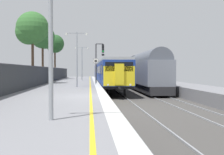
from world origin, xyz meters
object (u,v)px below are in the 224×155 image
object	(u,v)px
platform_lamp_mid	(77,54)
commuter_train_at_platform	(106,72)
signal_gantry	(98,58)
platform_lamp_far	(82,60)
speed_limit_sign	(96,68)
background_tree_left	(43,38)
background_tree_centre	(55,44)
freight_train_adjacent_track	(138,70)
background_tree_right	(31,29)
platform_lamp_near	(51,19)

from	to	relation	value
platform_lamp_mid	commuter_train_at_platform	bearing A→B (deg)	78.92
signal_gantry	platform_lamp_far	distance (m)	9.48
speed_limit_sign	platform_lamp_mid	bearing A→B (deg)	-110.91
background_tree_left	background_tree_centre	distance (m)	4.95
freight_train_adjacent_track	background_tree_left	size ratio (longest dim) A/B	3.05
platform_lamp_mid	speed_limit_sign	bearing A→B (deg)	69.09
platform_lamp_mid	background_tree_left	world-z (taller)	background_tree_left
commuter_train_at_platform	freight_train_adjacent_track	xyz separation A→B (m)	(4.00, -6.10, 0.24)
background_tree_left	background_tree_right	bearing A→B (deg)	-86.51
speed_limit_sign	platform_lamp_far	size ratio (longest dim) A/B	0.55
signal_gantry	background_tree_centre	bearing A→B (deg)	111.80
commuter_train_at_platform	signal_gantry	xyz separation A→B (m)	(-1.46, -9.81, 1.71)
freight_train_adjacent_track	platform_lamp_near	world-z (taller)	platform_lamp_near
freight_train_adjacent_track	signal_gantry	bearing A→B (deg)	-145.81
platform_lamp_near	background_tree_right	distance (m)	26.20
commuter_train_at_platform	platform_lamp_near	xyz separation A→B (m)	(-3.66, -36.84, 1.76)
platform_lamp_mid	background_tree_right	size ratio (longest dim) A/B	0.61
commuter_train_at_platform	background_tree_left	xyz separation A→B (m)	(-10.01, 3.51, 5.58)
signal_gantry	platform_lamp_mid	distance (m)	9.17
platform_lamp_near	background_tree_centre	world-z (taller)	background_tree_centre
background_tree_centre	platform_lamp_mid	bearing A→B (deg)	-79.45
commuter_train_at_platform	platform_lamp_mid	bearing A→B (deg)	-101.08
commuter_train_at_platform	background_tree_left	bearing A→B (deg)	160.67
speed_limit_sign	background_tree_centre	world-z (taller)	background_tree_centre
freight_train_adjacent_track	background_tree_centre	size ratio (longest dim) A/B	3.46
speed_limit_sign	background_tree_left	distance (m)	19.94
platform_lamp_near	platform_lamp_far	bearing A→B (deg)	90.00
commuter_train_at_platform	platform_lamp_far	world-z (taller)	platform_lamp_far
commuter_train_at_platform	freight_train_adjacent_track	bearing A→B (deg)	-56.70
background_tree_centre	background_tree_right	bearing A→B (deg)	-91.23
commuter_train_at_platform	background_tree_right	size ratio (longest dim) A/B	5.12
speed_limit_sign	platform_lamp_mid	size ratio (longest dim) A/B	0.57
freight_train_adjacent_track	background_tree_left	bearing A→B (deg)	145.57
platform_lamp_far	background_tree_centre	xyz separation A→B (m)	(-5.02, 8.83, 3.14)
background_tree_centre	background_tree_left	bearing A→B (deg)	-105.72
signal_gantry	background_tree_right	size ratio (longest dim) A/B	0.58
speed_limit_sign	platform_lamp_far	distance (m)	13.54
speed_limit_sign	platform_lamp_near	world-z (taller)	platform_lamp_near
signal_gantry	platform_lamp_mid	bearing A→B (deg)	-103.88
speed_limit_sign	background_tree_centre	size ratio (longest dim) A/B	0.35
background_tree_centre	background_tree_right	world-z (taller)	background_tree_right
background_tree_right	platform_lamp_near	bearing A→B (deg)	-77.93
commuter_train_at_platform	platform_lamp_near	bearing A→B (deg)	-95.68
platform_lamp_near	background_tree_centre	bearing A→B (deg)	96.35
speed_limit_sign	commuter_train_at_platform	bearing A→B (deg)	82.47
platform_lamp_far	platform_lamp_mid	bearing A→B (deg)	-90.00
platform_lamp_mid	background_tree_left	bearing A→B (deg)	105.94
platform_lamp_far	freight_train_adjacent_track	bearing A→B (deg)	-35.66
signal_gantry	background_tree_right	bearing A→B (deg)	-168.28
freight_train_adjacent_track	speed_limit_sign	distance (m)	9.80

